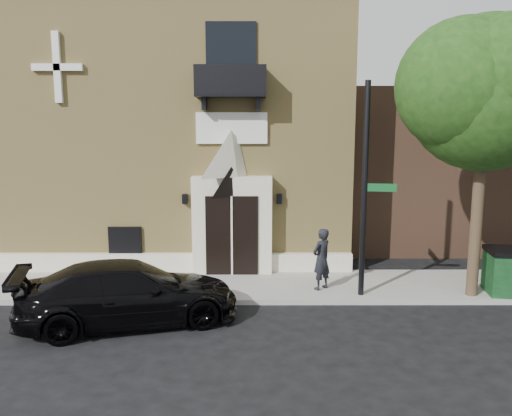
{
  "coord_description": "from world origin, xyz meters",
  "views": [
    {
      "loc": [
        -0.25,
        -13.34,
        4.94
      ],
      "look_at": [
        -0.22,
        2.0,
        2.44
      ],
      "focal_mm": 35.0,
      "sensor_mm": 36.0,
      "label": 1
    }
  ],
  "objects_px": {
    "street_sign": "(365,190)",
    "pedestrian_near": "(321,259)",
    "black_sedan": "(129,293)",
    "fire_hydrant": "(502,280)"
  },
  "relations": [
    {
      "from": "street_sign",
      "to": "pedestrian_near",
      "type": "xyz_separation_m",
      "value": [
        -1.11,
        0.49,
        -2.12
      ]
    },
    {
      "from": "pedestrian_near",
      "to": "street_sign",
      "type": "bearing_deg",
      "value": 114.92
    },
    {
      "from": "street_sign",
      "to": "black_sedan",
      "type": "bearing_deg",
      "value": -156.02
    },
    {
      "from": "street_sign",
      "to": "pedestrian_near",
      "type": "bearing_deg",
      "value": 164.71
    },
    {
      "from": "black_sedan",
      "to": "fire_hydrant",
      "type": "distance_m",
      "value": 10.55
    },
    {
      "from": "fire_hydrant",
      "to": "pedestrian_near",
      "type": "height_order",
      "value": "pedestrian_near"
    },
    {
      "from": "black_sedan",
      "to": "pedestrian_near",
      "type": "distance_m",
      "value": 5.62
    },
    {
      "from": "fire_hydrant",
      "to": "pedestrian_near",
      "type": "distance_m",
      "value": 5.27
    },
    {
      "from": "fire_hydrant",
      "to": "street_sign",
      "type": "bearing_deg",
      "value": -178.34
    },
    {
      "from": "black_sedan",
      "to": "fire_hydrant",
      "type": "relative_size",
      "value": 6.98
    }
  ]
}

